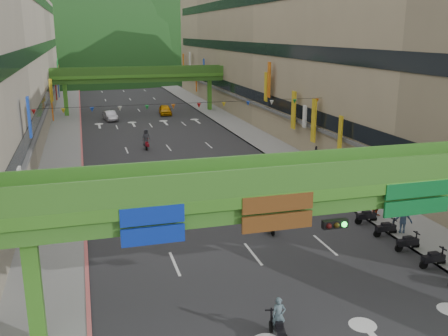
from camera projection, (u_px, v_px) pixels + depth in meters
name	position (u px, v px, depth m)	size (l,w,h in m)	color
road_slab	(155.00, 131.00, 63.49)	(18.00, 140.00, 0.02)	#28282B
sidewalk_left	(65.00, 135.00, 60.57)	(4.00, 140.00, 0.15)	gray
sidewalk_right	(237.00, 126.00, 66.39)	(4.00, 140.00, 0.15)	gray
curb_left	(81.00, 134.00, 61.06)	(0.20, 140.00, 0.18)	#CC5959
curb_right	(224.00, 127.00, 65.88)	(0.20, 140.00, 0.18)	gray
building_row_right	(295.00, 53.00, 66.02)	(12.80, 95.00, 19.00)	gray
overpass_near	(327.00, 203.00, 20.98)	(28.00, 12.27, 7.10)	#4C9E2D
overpass_far	(140.00, 78.00, 75.99)	(28.00, 2.20, 7.10)	#4C9E2D
hill_left	(59.00, 71.00, 161.57)	(168.00, 140.00, 112.00)	#1C4419
hill_right	(171.00, 65.00, 190.71)	(208.00, 176.00, 128.00)	#1C4419
bunting_string	(186.00, 106.00, 43.37)	(26.00, 0.36, 0.47)	black
scooter_rider_near	(279.00, 321.00, 20.23)	(0.69, 1.59, 1.86)	black
scooter_rider_mid	(269.00, 217.00, 31.05)	(0.86, 1.60, 2.05)	black
scooter_rider_left	(166.00, 173.00, 41.28)	(0.92, 1.60, 1.85)	#919299
scooter_rider_far	(146.00, 139.00, 53.21)	(0.98, 1.60, 2.23)	maroon
parked_scooter_row	(408.00, 242.00, 28.55)	(1.60, 9.35, 1.08)	black
car_silver	(110.00, 116.00, 70.81)	(1.45, 4.16, 1.37)	#B8B7BF
car_yellow	(165.00, 110.00, 75.77)	(1.76, 4.38, 1.49)	orange
pedestrian_red	(378.00, 205.00, 33.49)	(0.91, 0.71, 1.86)	#C33F20
pedestrian_dark	(316.00, 156.00, 47.15)	(0.96, 0.40, 1.64)	#24222A
pedestrian_blue	(403.00, 221.00, 30.73)	(0.87, 0.56, 1.86)	#293952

